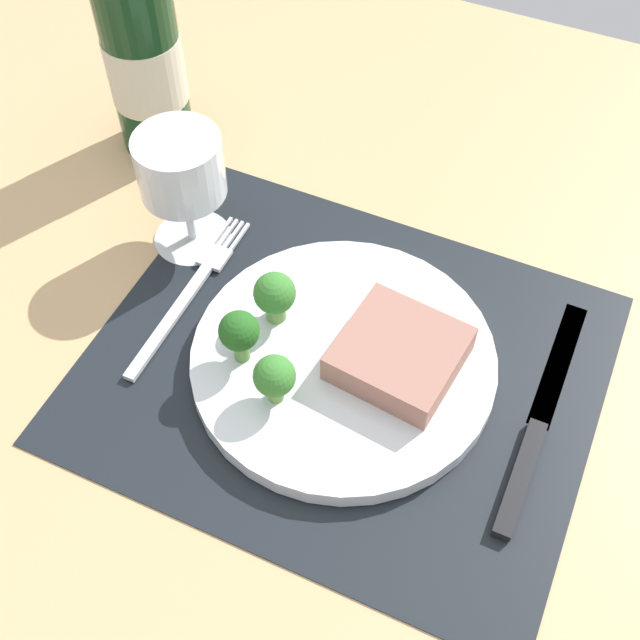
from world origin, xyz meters
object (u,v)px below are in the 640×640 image
object	(u,v)px
steak	(399,354)
fork	(190,292)
wine_bottle	(143,55)
wine_glass	(181,174)
knife	(536,430)
plate	(343,360)

from	to	relation	value
steak	fork	size ratio (longest dim) A/B	0.47
fork	wine_bottle	size ratio (longest dim) A/B	0.69
wine_glass	fork	bearing A→B (deg)	-61.84
steak	wine_bottle	distance (cm)	37.37
steak	wine_bottle	world-z (taller)	wine_bottle
knife	wine_bottle	distance (cm)	48.55
wine_bottle	wine_glass	bearing A→B (deg)	-46.71
knife	fork	bearing A→B (deg)	-179.93
fork	wine_glass	distance (cm)	10.13
plate	knife	xyz separation A→B (cm)	(15.97, 0.53, -0.50)
plate	steak	distance (cm)	4.88
plate	wine_bottle	world-z (taller)	wine_bottle
fork	knife	bearing A→B (deg)	-2.06
wine_bottle	wine_glass	size ratio (longest dim) A/B	2.38
plate	knife	size ratio (longest dim) A/B	1.07
steak	knife	distance (cm)	12.01
plate	wine_glass	bearing A→B (deg)	157.98
fork	knife	distance (cm)	31.14
steak	wine_glass	world-z (taller)	wine_glass
wine_bottle	wine_glass	xyz separation A→B (cm)	(9.96, -10.57, -2.01)
knife	wine_glass	size ratio (longest dim) A/B	1.97
fork	wine_bottle	bearing A→B (deg)	128.04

